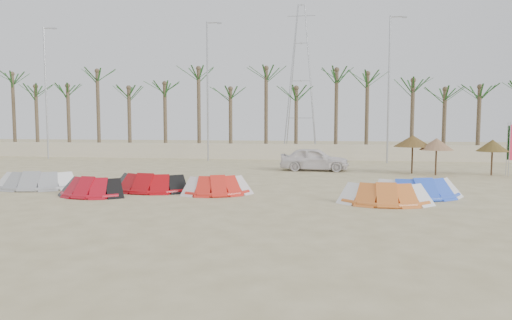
% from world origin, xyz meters
% --- Properties ---
extents(ground, '(120.00, 120.00, 0.00)m').
position_xyz_m(ground, '(0.00, 0.00, 0.00)').
color(ground, '#C9BC8D').
rests_on(ground, ground).
extents(boundary_wall, '(60.00, 0.30, 1.30)m').
position_xyz_m(boundary_wall, '(0.00, 22.00, 0.65)').
color(boundary_wall, beige).
rests_on(boundary_wall, ground).
extents(palm_line, '(52.00, 4.00, 7.70)m').
position_xyz_m(palm_line, '(0.67, 23.50, 6.44)').
color(palm_line, brown).
rests_on(palm_line, ground).
extents(lamp_a, '(1.25, 0.14, 11.00)m').
position_xyz_m(lamp_a, '(-19.96, 20.00, 5.77)').
color(lamp_a, '#A5A8AD').
rests_on(lamp_a, ground).
extents(lamp_b, '(1.25, 0.14, 11.00)m').
position_xyz_m(lamp_b, '(-5.96, 20.00, 5.77)').
color(lamp_b, '#A5A8AD').
rests_on(lamp_b, ground).
extents(lamp_c, '(1.25, 0.14, 11.00)m').
position_xyz_m(lamp_c, '(8.04, 20.00, 5.77)').
color(lamp_c, '#A5A8AD').
rests_on(lamp_c, ground).
extents(pylon, '(3.00, 3.00, 14.00)m').
position_xyz_m(pylon, '(1.00, 28.00, 0.00)').
color(pylon, '#A5A8AD').
rests_on(pylon, ground).
extents(kite_grey, '(3.82, 2.08, 0.90)m').
position_xyz_m(kite_grey, '(-10.08, 3.99, 0.42)').
color(kite_grey, gray).
rests_on(kite_grey, ground).
extents(kite_red_left, '(3.11, 1.82, 0.90)m').
position_xyz_m(kite_red_left, '(-6.46, 2.34, 0.42)').
color(kite_red_left, '#AC0C1B').
rests_on(kite_red_left, ground).
extents(kite_red_mid, '(3.67, 1.82, 0.90)m').
position_xyz_m(kite_red_mid, '(-4.54, 4.00, 0.42)').
color(kite_red_mid, '#A2090E').
rests_on(kite_red_mid, ground).
extents(kite_red_right, '(3.29, 2.31, 0.90)m').
position_xyz_m(kite_red_right, '(-1.27, 3.60, 0.42)').
color(kite_red_right, red).
rests_on(kite_red_right, ground).
extents(kite_orange, '(3.40, 1.58, 0.90)m').
position_xyz_m(kite_orange, '(5.56, 2.33, 0.42)').
color(kite_orange, orange).
rests_on(kite_orange, ground).
extents(kite_blue, '(3.96, 2.43, 0.90)m').
position_xyz_m(kite_blue, '(7.14, 4.05, 0.42)').
color(kite_blue, blue).
rests_on(kite_blue, ground).
extents(parasol_left, '(2.27, 2.27, 2.33)m').
position_xyz_m(parasol_left, '(8.55, 13.00, 1.98)').
color(parasol_left, '#4C331E').
rests_on(parasol_left, ground).
extents(parasol_mid, '(1.94, 1.94, 2.19)m').
position_xyz_m(parasol_mid, '(9.77, 12.32, 1.83)').
color(parasol_mid, '#4C331E').
rests_on(parasol_mid, ground).
extents(parasol_right, '(1.80, 1.80, 2.11)m').
position_xyz_m(parasol_right, '(12.98, 12.68, 1.75)').
color(parasol_right, '#4C331E').
rests_on(parasol_right, ground).
extents(flag_green, '(0.45, 0.04, 3.09)m').
position_xyz_m(flag_green, '(14.06, 12.99, 1.83)').
color(flag_green, '#A5A8AD').
rests_on(flag_green, ground).
extents(car, '(4.41, 1.86, 1.49)m').
position_xyz_m(car, '(2.63, 13.82, 0.74)').
color(car, white).
rests_on(car, ground).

